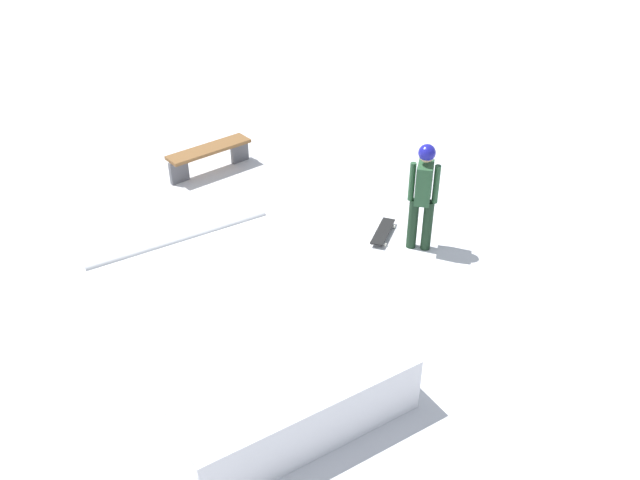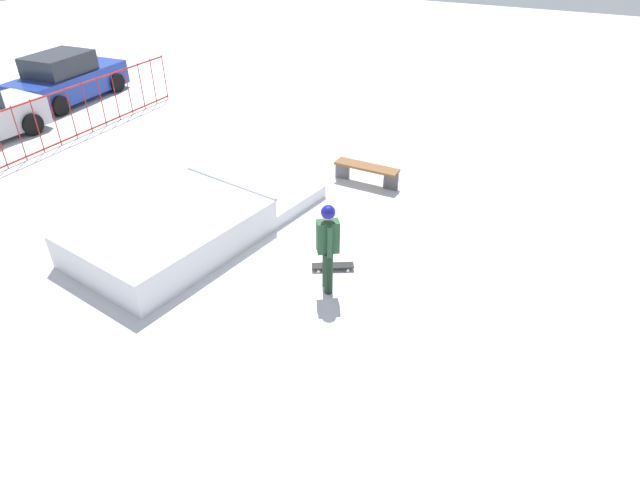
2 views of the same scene
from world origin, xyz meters
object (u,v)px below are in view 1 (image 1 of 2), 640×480
skate_ramp (224,315)px  skateboard (383,232)px  skater (423,190)px  park_bench (209,154)px

skate_ramp → skateboard: bearing=-75.4°
skater → park_bench: 4.40m
skate_ramp → skater: bearing=-85.7°
skate_ramp → park_bench: size_ratio=3.47×
park_bench → skateboard: bearing=-167.9°
skateboard → park_bench: size_ratio=0.48×
skateboard → skate_ramp: bearing=156.0°
skate_ramp → skater: skater is taller
skateboard → skater: bearing=-103.2°
skater → skateboard: 1.11m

